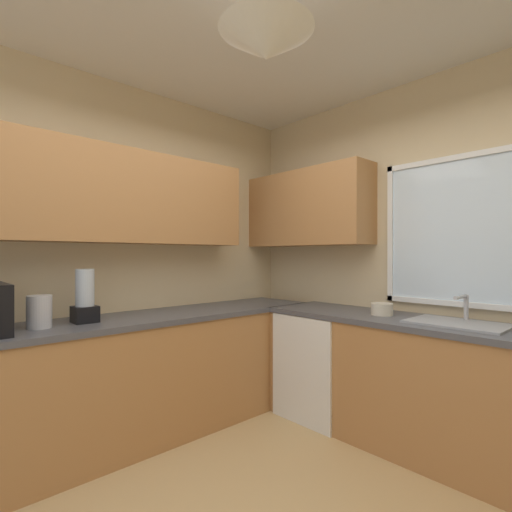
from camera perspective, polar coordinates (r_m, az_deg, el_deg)
room_shell at (r=2.31m, az=3.27°, el=11.10°), size 3.58×3.62×2.80m
counter_run_left at (r=3.06m, az=-18.28°, el=-17.11°), size 0.65×3.23×0.91m
counter_run_back at (r=2.98m, az=26.07°, el=-17.57°), size 2.67×0.65×0.91m
dishwasher at (r=3.42m, az=9.95°, el=-15.64°), size 0.60×0.60×0.86m
kettle at (r=2.73m, az=-29.74°, el=-7.28°), size 0.14×0.14×0.20m
sink_assembly at (r=2.85m, az=28.00°, el=-8.83°), size 0.59×0.40×0.19m
bowl at (r=3.05m, az=18.37°, el=-7.57°), size 0.16×0.16×0.09m
blender_appliance at (r=2.82m, az=-24.28°, el=-5.82°), size 0.15×0.15×0.36m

